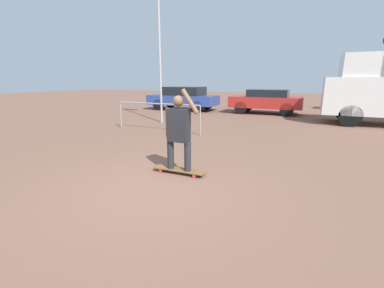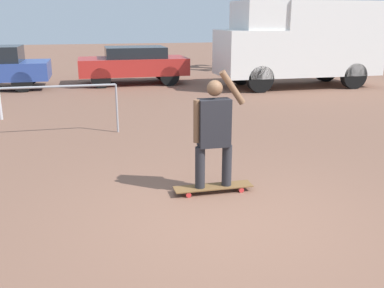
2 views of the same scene
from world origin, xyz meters
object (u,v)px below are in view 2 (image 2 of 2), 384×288
(skateboard, at_px, (213,187))
(parked_car_red, at_px, (134,63))
(person_skateboarder, at_px, (214,128))
(camper_van, at_px, (301,41))

(skateboard, xyz_separation_m, parked_car_red, (0.05, 11.04, 0.69))
(person_skateboarder, height_order, parked_car_red, person_skateboarder)
(skateboard, bearing_deg, camper_van, 56.80)
(camper_van, bearing_deg, parked_car_red, 160.04)
(camper_van, xyz_separation_m, parked_car_red, (-5.80, 2.11, -0.88))
(person_skateboarder, xyz_separation_m, parked_car_red, (0.05, 11.04, -0.19))
(skateboard, distance_m, camper_van, 10.79)
(camper_van, height_order, parked_car_red, camper_van)
(person_skateboarder, xyz_separation_m, camper_van, (5.85, 8.94, 0.69))
(camper_van, distance_m, parked_car_red, 6.23)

